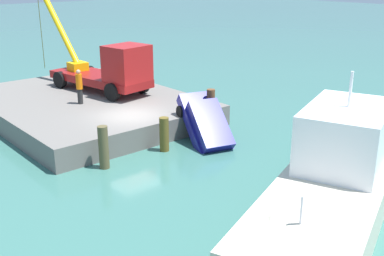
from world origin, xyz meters
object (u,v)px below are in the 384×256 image
at_px(salvaged_car, 209,132).
at_px(crane_truck, 109,68).
at_px(dock_worker, 79,86).
at_px(moored_yacht, 323,217).

bearing_deg(salvaged_car, crane_truck, -176.27).
distance_m(crane_truck, dock_worker, 2.75).
height_order(salvaged_car, moored_yacht, moored_yacht).
distance_m(crane_truck, moored_yacht, 16.54).
relative_size(crane_truck, salvaged_car, 2.42).
height_order(crane_truck, dock_worker, crane_truck).
xyz_separation_m(salvaged_car, moored_yacht, (8.23, -2.71, -0.02)).
bearing_deg(salvaged_car, dock_worker, -156.67).
bearing_deg(moored_yacht, salvaged_car, 161.81).
relative_size(salvaged_car, moored_yacht, 0.28).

